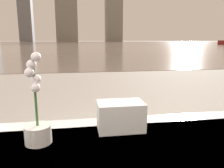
{
  "coord_description": "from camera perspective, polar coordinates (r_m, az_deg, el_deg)",
  "views": [
    {
      "loc": [
        -0.24,
        -0.2,
        1.07
      ],
      "look_at": [
        0.13,
        2.17,
        0.58
      ],
      "focal_mm": 35.0,
      "sensor_mm": 36.0,
      "label": 1
    }
  ],
  "objects": [
    {
      "name": "skyline_tower_1",
      "position": [
        121.42,
        -21.66,
        16.63
      ],
      "size": [
        6.29,
        6.2,
        26.88
      ],
      "color": "slate",
      "rests_on": "ground_plane"
    },
    {
      "name": "potted_orchid",
      "position": [
        1.13,
        -18.97,
        -8.96
      ],
      "size": [
        0.13,
        0.13,
        0.45
      ],
      "color": "silver",
      "rests_on": "bathtub"
    },
    {
      "name": "harbor_water",
      "position": [
        62.21,
        -8.86,
        10.44
      ],
      "size": [
        180.0,
        110.0,
        0.01
      ],
      "color": "gray",
      "rests_on": "ground_plane"
    },
    {
      "name": "towel_stack",
      "position": [
        1.24,
        2.24,
        -8.3
      ],
      "size": [
        0.26,
        0.17,
        0.16
      ],
      "color": "white",
      "rests_on": "bathtub"
    },
    {
      "name": "skyline_tower_3",
      "position": [
        120.4,
        0.43,
        17.34
      ],
      "size": [
        8.58,
        7.23,
        26.39
      ],
      "color": "gray",
      "rests_on": "ground_plane"
    },
    {
      "name": "skyline_tower_2",
      "position": [
        119.3,
        -11.8,
        18.74
      ],
      "size": [
        10.76,
        7.98,
        32.93
      ],
      "color": "gray",
      "rests_on": "ground_plane"
    }
  ]
}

